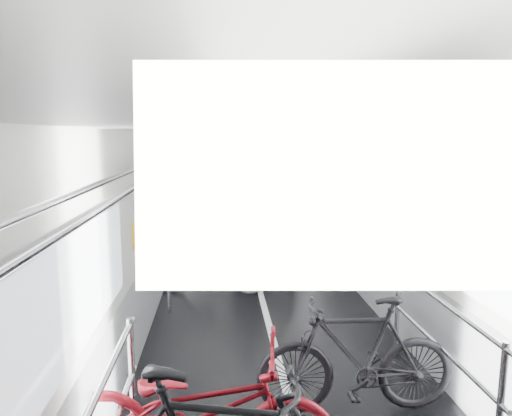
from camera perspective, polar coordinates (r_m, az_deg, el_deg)
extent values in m
cube|color=black|center=(7.02, 0.53, -10.47)|extent=(3.00, 14.00, 0.01)
cube|color=white|center=(6.62, 0.56, 9.50)|extent=(3.00, 14.00, 0.02)
cube|color=silver|center=(6.75, -12.24, -0.95)|extent=(0.02, 14.00, 2.40)
cube|color=silver|center=(7.01, 12.85, -0.60)|extent=(0.02, 14.00, 2.40)
cube|color=silver|center=(13.65, -2.12, 4.22)|extent=(3.00, 0.02, 2.40)
cube|color=white|center=(7.02, 0.53, -10.44)|extent=(0.08, 13.80, 0.01)
cube|color=gray|center=(6.91, -11.78, -7.08)|extent=(0.01, 13.90, 0.90)
cube|color=gray|center=(7.16, 12.41, -6.53)|extent=(0.01, 13.90, 0.90)
cube|color=white|center=(6.71, -12.05, 0.73)|extent=(0.01, 10.80, 0.75)
cube|color=white|center=(6.97, 12.67, 1.01)|extent=(0.01, 10.80, 0.75)
cube|color=white|center=(6.59, -4.26, 8.96)|extent=(0.14, 13.40, 0.05)
cube|color=white|center=(6.69, 5.32, 8.94)|extent=(0.14, 13.40, 0.05)
cube|color=black|center=(13.61, -2.11, 3.36)|extent=(0.95, 0.10, 2.00)
imported|color=maroon|center=(3.40, -7.32, -23.96)|extent=(1.96, 0.90, 0.99)
imported|color=#B6B7BB|center=(6.89, -5.75, -6.81)|extent=(1.85, 0.86, 0.94)
imported|color=black|center=(4.13, 12.46, -17.59)|extent=(1.70, 0.49, 1.02)
imported|color=silver|center=(7.96, 3.75, -5.10)|extent=(1.63, 0.96, 0.81)
imported|color=maroon|center=(9.07, 2.73, -2.87)|extent=(1.59, 0.46, 0.95)
imported|color=black|center=(7.59, 2.09, -5.31)|extent=(1.15, 1.88, 0.93)
imported|color=black|center=(7.54, -0.96, -1.60)|extent=(0.79, 0.61, 1.91)
imported|color=#28272D|center=(12.60, -5.70, 2.27)|extent=(0.97, 0.82, 1.74)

